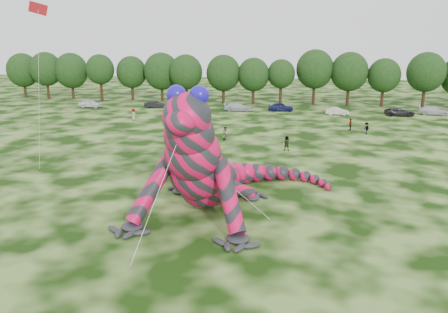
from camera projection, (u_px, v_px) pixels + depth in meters
name	position (u px, v px, depth m)	size (l,w,h in m)	color
ground	(228.00, 218.00, 30.52)	(240.00, 240.00, 0.00)	#16330A
inflatable_gecko	(209.00, 143.00, 32.13)	(15.85, 18.82, 9.41)	#D10B44
flying_kite	(38.00, 21.00, 35.90)	(3.71, 2.60, 15.35)	red
tree_0	(23.00, 75.00, 94.61)	(6.91, 6.22, 9.51)	black
tree_1	(47.00, 76.00, 92.43)	(6.74, 6.07, 9.81)	black
tree_2	(72.00, 76.00, 92.27)	(7.04, 6.34, 9.64)	black
tree_3	(101.00, 78.00, 89.49)	(5.81, 5.23, 9.44)	black
tree_4	(132.00, 78.00, 90.12)	(6.22, 5.60, 9.06)	black
tree_5	(162.00, 77.00, 88.71)	(7.16, 6.44, 9.80)	black
tree_6	(186.00, 79.00, 86.17)	(6.52, 5.86, 9.49)	black
tree_7	(223.00, 79.00, 85.08)	(6.68, 6.01, 9.48)	black
tree_8	(253.00, 81.00, 84.37)	(6.14, 5.53, 8.94)	black
tree_9	(281.00, 82.00, 83.88)	(5.27, 4.74, 8.68)	black
tree_10	(314.00, 77.00, 83.80)	(7.09, 6.38, 10.50)	black
tree_11	(349.00, 79.00, 82.45)	(7.01, 6.31, 10.07)	black
tree_12	(383.00, 83.00, 81.15)	(5.99, 5.39, 8.97)	black
tree_13	(425.00, 80.00, 79.26)	(6.83, 6.15, 10.13)	black
car_0	(90.00, 103.00, 81.19)	(1.73, 4.30, 1.46)	white
car_1	(155.00, 104.00, 80.65)	(1.36, 3.91, 1.29)	black
car_2	(192.00, 106.00, 78.79)	(2.17, 4.72, 1.31)	maroon
car_3	(238.00, 107.00, 77.01)	(2.03, 5.00, 1.45)	silver
car_4	(281.00, 107.00, 76.89)	(1.78, 4.41, 1.50)	#181D52
car_5	(337.00, 111.00, 72.95)	(1.35, 3.87, 1.27)	beige
car_6	(400.00, 112.00, 71.99)	(2.19, 4.76, 1.32)	#232326
car_7	(434.00, 111.00, 72.94)	(2.00, 4.92, 1.43)	silver
spectator_3	(350.00, 124.00, 60.34)	(0.95, 0.39, 1.62)	gray
spectator_4	(134.00, 114.00, 67.90)	(0.90, 0.58, 1.83)	gray
spectator_2	(366.00, 128.00, 57.84)	(1.02, 0.58, 1.58)	gray
spectator_0	(166.00, 136.00, 52.75)	(0.66, 0.43, 1.82)	gray
spectator_5	(287.00, 143.00, 49.14)	(1.55, 0.49, 1.68)	gray
spectator_1	(226.00, 134.00, 54.31)	(0.81, 0.63, 1.67)	gray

